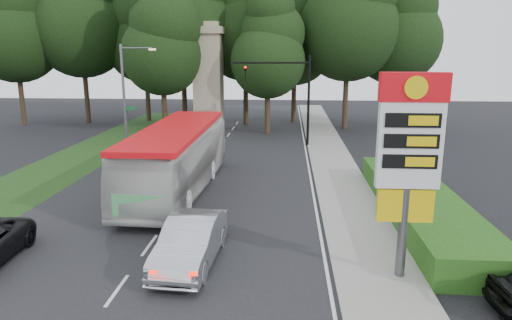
# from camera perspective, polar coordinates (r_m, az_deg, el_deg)

# --- Properties ---
(ground) EXTENTS (120.00, 120.00, 0.00)m
(ground) POSITION_cam_1_polar(r_m,az_deg,el_deg) (15.39, -17.63, -16.25)
(ground) COLOR black
(ground) RESTS_ON ground
(road_surface) EXTENTS (14.00, 80.00, 0.02)m
(road_surface) POSITION_cam_1_polar(r_m,az_deg,el_deg) (26.03, -8.07, -3.34)
(road_surface) COLOR black
(road_surface) RESTS_ON ground
(sidewalk_right) EXTENTS (3.00, 80.00, 0.12)m
(sidewalk_right) POSITION_cam_1_polar(r_m,az_deg,el_deg) (25.65, 10.88, -3.59)
(sidewalk_right) COLOR gray
(sidewalk_right) RESTS_ON ground
(grass_verge_left) EXTENTS (5.00, 50.00, 0.02)m
(grass_verge_left) POSITION_cam_1_polar(r_m,az_deg,el_deg) (34.60, -21.55, 0.04)
(grass_verge_left) COLOR #193814
(grass_verge_left) RESTS_ON ground
(hedge) EXTENTS (3.00, 14.00, 1.20)m
(hedge) POSITION_cam_1_polar(r_m,az_deg,el_deg) (22.35, 19.82, -5.28)
(hedge) COLOR #214813
(hedge) RESTS_ON ground
(gas_station_pylon) EXTENTS (2.10, 0.45, 6.85)m
(gas_station_pylon) POSITION_cam_1_polar(r_m,az_deg,el_deg) (15.16, 18.61, 1.26)
(gas_station_pylon) COLOR #59595E
(gas_station_pylon) RESTS_ON ground
(traffic_signal_mast) EXTENTS (6.10, 0.35, 7.20)m
(traffic_signal_mast) POSITION_cam_1_polar(r_m,az_deg,el_deg) (36.47, 4.53, 9.00)
(traffic_signal_mast) COLOR black
(traffic_signal_mast) RESTS_ON ground
(streetlight_signs) EXTENTS (2.75, 0.98, 8.00)m
(streetlight_signs) POSITION_cam_1_polar(r_m,az_deg,el_deg) (36.64, -15.89, 8.19)
(streetlight_signs) COLOR #59595E
(streetlight_signs) RESTS_ON ground
(monument) EXTENTS (3.00, 3.00, 10.05)m
(monument) POSITION_cam_1_polar(r_m,az_deg,el_deg) (43.06, -5.96, 10.22)
(monument) COLOR gray
(monument) RESTS_ON ground
(tree_far_west) EXTENTS (8.96, 8.96, 17.60)m
(tree_far_west) POSITION_cam_1_polar(r_m,az_deg,el_deg) (53.06, -28.17, 15.39)
(tree_far_west) COLOR #2D2116
(tree_far_west) RESTS_ON ground
(tree_west_mid) EXTENTS (9.80, 9.80, 19.25)m
(tree_west_mid) POSITION_cam_1_polar(r_m,az_deg,el_deg) (52.12, -21.23, 17.22)
(tree_west_mid) COLOR #2D2116
(tree_west_mid) RESTS_ON ground
(tree_west_near) EXTENTS (8.40, 8.40, 16.50)m
(tree_west_near) POSITION_cam_1_polar(r_m,az_deg,el_deg) (51.75, -13.83, 15.89)
(tree_west_near) COLOR #2D2116
(tree_west_near) RESTS_ON ground
(tree_center_left) EXTENTS (10.08, 10.08, 19.80)m
(tree_center_left) POSITION_cam_1_polar(r_m,az_deg,el_deg) (46.75, -9.35, 18.86)
(tree_center_left) COLOR #2D2116
(tree_center_left) RESTS_ON ground
(tree_center_right) EXTENTS (9.24, 9.24, 18.15)m
(tree_center_right) POSITION_cam_1_polar(r_m,az_deg,el_deg) (47.69, -1.34, 17.70)
(tree_center_right) COLOR #2D2116
(tree_center_right) RESTS_ON ground
(tree_east_near) EXTENTS (8.12, 8.12, 15.95)m
(tree_east_near) POSITION_cam_1_polar(r_m,az_deg,el_deg) (49.41, 4.90, 15.96)
(tree_east_near) COLOR #2D2116
(tree_east_near) RESTS_ON ground
(tree_east_mid) EXTENTS (9.52, 9.52, 18.70)m
(tree_east_mid) POSITION_cam_1_polar(r_m,az_deg,el_deg) (45.88, 11.60, 18.04)
(tree_east_mid) COLOR #2D2116
(tree_east_mid) RESTS_ON ground
(tree_far_east) EXTENTS (8.68, 8.68, 17.05)m
(tree_far_east) POSITION_cam_1_polar(r_m,az_deg,el_deg) (48.63, 17.32, 16.26)
(tree_far_east) COLOR #2D2116
(tree_far_east) RESTS_ON ground
(tree_monument_left) EXTENTS (7.28, 7.28, 14.30)m
(tree_monument_left) POSITION_cam_1_polar(r_m,az_deg,el_deg) (42.90, -11.77, 14.78)
(tree_monument_left) COLOR #2D2116
(tree_monument_left) RESTS_ON ground
(tree_monument_right) EXTENTS (6.72, 6.72, 13.20)m
(tree_monument_right) POSITION_cam_1_polar(r_m,az_deg,el_deg) (41.90, 1.48, 14.17)
(tree_monument_right) COLOR #2D2116
(tree_monument_right) RESTS_ON ground
(transit_bus) EXTENTS (3.46, 12.85, 3.55)m
(transit_bus) POSITION_cam_1_polar(r_m,az_deg,el_deg) (25.02, -9.79, 0.09)
(transit_bus) COLOR silver
(transit_bus) RESTS_ON ground
(sedan_silver) EXTENTS (2.06, 5.16, 1.67)m
(sedan_silver) POSITION_cam_1_polar(r_m,az_deg,el_deg) (16.75, -8.14, -10.02)
(sedan_silver) COLOR #B7B9BF
(sedan_silver) RESTS_ON ground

